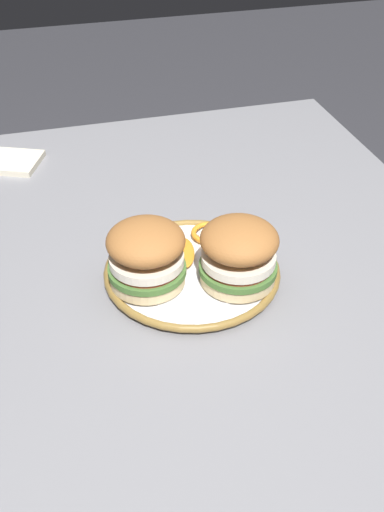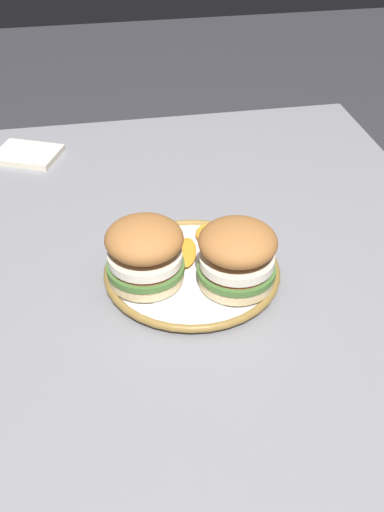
{
  "view_description": "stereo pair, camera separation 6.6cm",
  "coord_description": "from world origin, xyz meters",
  "px_view_note": "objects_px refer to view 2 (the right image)",
  "views": [
    {
      "loc": [
        -0.71,
        0.24,
        1.38
      ],
      "look_at": [
        0.02,
        0.03,
        0.81
      ],
      "focal_mm": 43.51,
      "sensor_mm": 36.0,
      "label": 1
    },
    {
      "loc": [
        -0.72,
        0.17,
        1.38
      ],
      "look_at": [
        0.02,
        0.03,
        0.81
      ],
      "focal_mm": 43.51,
      "sensor_mm": 36.0,
      "label": 2
    }
  ],
  "objects_px": {
    "dinner_plate": "(192,272)",
    "sandwich_half_right": "(145,252)",
    "dining_table": "(215,334)",
    "sandwich_half_left": "(237,255)"
  },
  "relations": [
    {
      "from": "dinner_plate",
      "to": "sandwich_half_right",
      "type": "distance_m",
      "value": 0.1
    },
    {
      "from": "dinner_plate",
      "to": "dining_table",
      "type": "bearing_deg",
      "value": -124.97
    },
    {
      "from": "dinner_plate",
      "to": "sandwich_half_left",
      "type": "distance_m",
      "value": 0.1
    },
    {
      "from": "dinner_plate",
      "to": "sandwich_half_left",
      "type": "relative_size",
      "value": 1.97
    },
    {
      "from": "sandwich_half_right",
      "to": "dining_table",
      "type": "bearing_deg",
      "value": -95.31
    },
    {
      "from": "dinner_plate",
      "to": "sandwich_half_left",
      "type": "bearing_deg",
      "value": -128.14
    },
    {
      "from": "sandwich_half_left",
      "to": "dining_table",
      "type": "bearing_deg",
      "value": 47.84
    },
    {
      "from": "dinner_plate",
      "to": "sandwich_half_right",
      "type": "relative_size",
      "value": 2.25
    },
    {
      "from": "dining_table",
      "to": "sandwich_half_left",
      "type": "bearing_deg",
      "value": -132.16
    },
    {
      "from": "dining_table",
      "to": "sandwich_half_right",
      "type": "relative_size",
      "value": 10.1
    }
  ]
}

